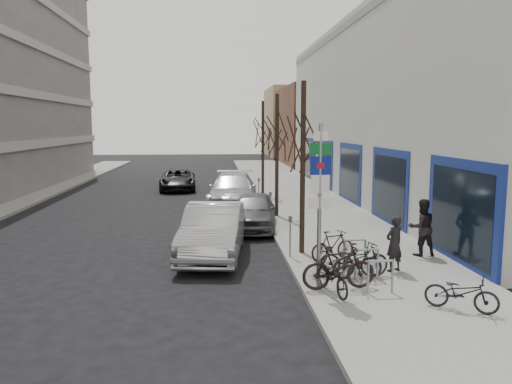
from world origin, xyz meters
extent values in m
plane|color=black|center=(0.00, 0.00, 0.00)|extent=(120.00, 120.00, 0.00)
cube|color=slate|center=(4.50, 10.00, 0.07)|extent=(5.00, 70.00, 0.15)
cube|color=#B7B7B2|center=(17.00, 16.00, 5.00)|extent=(20.00, 32.00, 10.00)
cube|color=brown|center=(13.00, 40.00, 4.00)|extent=(12.00, 14.00, 8.00)
cube|color=#937A5B|center=(13.50, 55.00, 4.50)|extent=(13.00, 12.00, 9.00)
cylinder|color=gray|center=(2.40, 0.00, 2.10)|extent=(0.10, 0.10, 4.20)
cube|color=white|center=(2.40, -0.03, 3.90)|extent=(0.35, 0.03, 0.22)
cube|color=#0C5926|center=(2.40, -0.03, 3.60)|extent=(0.55, 0.03, 0.28)
cube|color=navy|center=(2.40, -0.03, 3.20)|extent=(0.50, 0.03, 0.45)
cube|color=maroon|center=(2.40, -0.04, 3.20)|extent=(0.18, 0.02, 0.14)
cube|color=white|center=(2.40, -0.03, 2.75)|extent=(0.45, 0.03, 0.45)
cube|color=white|center=(2.40, -0.03, 2.30)|extent=(0.55, 0.03, 0.28)
cylinder|color=gray|center=(3.50, -0.50, 0.55)|extent=(0.06, 0.06, 0.80)
cylinder|color=gray|center=(4.10, -0.50, 0.55)|extent=(0.06, 0.06, 0.80)
cylinder|color=gray|center=(3.80, -0.50, 0.95)|extent=(0.60, 0.06, 0.06)
cylinder|color=gray|center=(3.50, 0.60, 0.55)|extent=(0.06, 0.06, 0.80)
cylinder|color=gray|center=(4.10, 0.60, 0.55)|extent=(0.06, 0.06, 0.80)
cylinder|color=gray|center=(3.80, 0.60, 0.95)|extent=(0.60, 0.06, 0.06)
cylinder|color=gray|center=(3.50, 1.70, 0.55)|extent=(0.06, 0.06, 0.80)
cylinder|color=gray|center=(4.10, 1.70, 0.55)|extent=(0.06, 0.06, 0.80)
cylinder|color=gray|center=(3.80, 1.70, 0.95)|extent=(0.60, 0.06, 0.06)
cylinder|color=black|center=(2.60, 3.50, 2.75)|extent=(0.16, 0.16, 5.50)
cylinder|color=black|center=(2.60, 10.00, 2.75)|extent=(0.16, 0.16, 5.50)
cylinder|color=black|center=(2.60, 16.50, 2.75)|extent=(0.16, 0.16, 5.50)
cylinder|color=gray|center=(2.15, 3.00, 0.70)|extent=(0.05, 0.05, 1.10)
cube|color=#3F3F44|center=(2.15, 3.00, 1.33)|extent=(0.10, 0.08, 0.18)
cylinder|color=gray|center=(2.15, 8.50, 0.70)|extent=(0.05, 0.05, 1.10)
cube|color=#3F3F44|center=(2.15, 8.50, 1.33)|extent=(0.10, 0.08, 0.18)
cylinder|color=gray|center=(2.15, 14.00, 0.70)|extent=(0.05, 0.05, 1.10)
cube|color=#3F3F44|center=(2.15, 14.00, 1.33)|extent=(0.10, 0.08, 0.18)
imported|color=black|center=(2.67, -0.40, 0.62)|extent=(0.81, 1.59, 0.93)
imported|color=black|center=(2.88, -0.12, 0.71)|extent=(1.88, 0.66, 1.12)
imported|color=black|center=(3.49, 0.99, 0.65)|extent=(1.72, 1.07, 1.01)
imported|color=black|center=(3.69, 0.73, 0.64)|extent=(1.68, 0.79, 0.98)
imported|color=black|center=(5.19, -1.73, 0.62)|extent=(1.55, 1.23, 0.94)
imported|color=black|center=(3.36, 2.50, 0.61)|extent=(1.58, 0.99, 0.93)
imported|color=#B7B6BB|center=(-0.20, 3.81, 0.83)|extent=(2.30, 5.18, 1.65)
imported|color=#54555A|center=(1.40, 7.87, 0.74)|extent=(2.26, 4.53, 1.48)
imported|color=#B0B0B6|center=(0.78, 13.36, 0.85)|extent=(2.85, 6.04, 1.70)
imported|color=black|center=(-2.52, 20.48, 0.67)|extent=(2.45, 4.89, 1.33)
imported|color=black|center=(4.77, 1.26, 0.93)|extent=(0.68, 0.59, 1.56)
imported|color=black|center=(6.22, 2.85, 1.04)|extent=(0.69, 0.50, 1.79)
camera|label=1|loc=(-0.11, -11.76, 4.17)|focal=35.00mm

